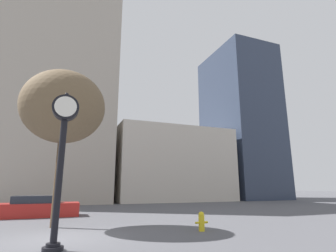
# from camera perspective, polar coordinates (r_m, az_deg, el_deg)

# --- Properties ---
(ground_plane) EXTENTS (200.00, 200.00, 0.00)m
(ground_plane) POSITION_cam_1_polar(r_m,az_deg,el_deg) (11.12, -22.72, -21.67)
(ground_plane) COLOR #515156
(building_tall_tower) EXTENTS (14.59, 12.00, 29.35)m
(building_tall_tower) POSITION_cam_1_polar(r_m,az_deg,el_deg) (37.31, -23.55, 8.20)
(building_tall_tower) COLOR #ADA393
(building_tall_tower) RESTS_ON ground_plane
(building_storefront_row) EXTENTS (15.37, 12.00, 9.43)m
(building_storefront_row) POSITION_cam_1_polar(r_m,az_deg,el_deg) (37.59, -0.21, -8.67)
(building_storefront_row) COLOR beige
(building_storefront_row) RESTS_ON ground_plane
(building_glass_modern) EXTENTS (8.56, 12.00, 24.22)m
(building_glass_modern) POSITION_cam_1_polar(r_m,az_deg,el_deg) (45.00, 15.30, 0.60)
(building_glass_modern) COLOR #2D384C
(building_glass_modern) RESTS_ON ground_plane
(street_clock) EXTENTS (0.84, 0.61, 4.92)m
(street_clock) POSITION_cam_1_polar(r_m,az_deg,el_deg) (9.08, -22.03, -3.85)
(street_clock) COLOR black
(street_clock) RESTS_ON ground_plane
(car_red) EXTENTS (4.74, 1.88, 1.29)m
(car_red) POSITION_cam_1_polar(r_m,az_deg,el_deg) (19.10, -26.39, -15.64)
(car_red) COLOR red
(car_red) RESTS_ON ground_plane
(fire_hydrant_near) EXTENTS (0.58, 0.25, 0.80)m
(fire_hydrant_near) POSITION_cam_1_polar(r_m,az_deg,el_deg) (11.99, 7.30, -19.84)
(fire_hydrant_near) COLOR yellow
(fire_hydrant_near) RESTS_ON ground_plane
(bare_tree) EXTENTS (4.13, 4.13, 7.68)m
(bare_tree) POSITION_cam_1_polar(r_m,az_deg,el_deg) (14.43, -21.77, 3.84)
(bare_tree) COLOR brown
(bare_tree) RESTS_ON ground_plane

